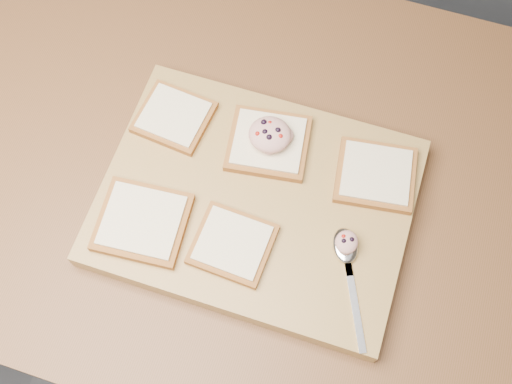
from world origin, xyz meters
TOP-DOWN VIEW (x-y plane):
  - ground at (0.00, 0.00)m, footprint 4.00×4.00m
  - island_counter at (0.00, 0.00)m, footprint 2.00×0.80m
  - cutting_board at (-0.02, -0.06)m, footprint 0.46×0.35m
  - bread_far_left at (-0.18, 0.03)m, footprint 0.12×0.11m
  - bread_far_center at (-0.02, 0.03)m, footprint 0.14×0.13m
  - bread_far_right at (0.15, 0.03)m, footprint 0.13×0.12m
  - bread_near_left at (-0.16, -0.15)m, footprint 0.14×0.13m
  - bread_near_center at (-0.02, -0.14)m, footprint 0.11×0.11m
  - tuna_salad_dollop at (-0.02, 0.03)m, footprint 0.07×0.06m
  - spoon at (0.14, -0.11)m, footprint 0.09×0.17m
  - spoon_salad at (0.13, -0.10)m, footprint 0.03×0.04m

SIDE VIEW (x-z plane):
  - ground at x=0.00m, z-range 0.00..0.00m
  - island_counter at x=0.00m, z-range 0.00..0.90m
  - cutting_board at x=-0.02m, z-range 0.90..0.94m
  - spoon at x=0.14m, z-range 0.94..0.95m
  - bread_far_left at x=-0.18m, z-range 0.94..0.95m
  - bread_near_center at x=-0.02m, z-range 0.94..0.95m
  - bread_far_right at x=0.15m, z-range 0.94..0.95m
  - bread_far_center at x=-0.02m, z-range 0.94..0.95m
  - bread_near_left at x=-0.16m, z-range 0.94..0.95m
  - spoon_salad at x=0.13m, z-range 0.95..0.97m
  - tuna_salad_dollop at x=-0.02m, z-range 0.95..0.98m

